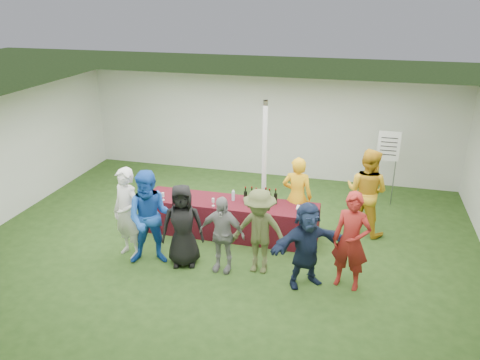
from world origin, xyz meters
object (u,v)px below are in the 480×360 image
(serving_table, at_px, (231,218))
(dump_bucket, at_px, (309,211))
(staff_back, at_px, (367,192))
(customer_5, at_px, (307,245))
(customer_1, at_px, (151,218))
(customer_2, at_px, (183,226))
(customer_0, at_px, (127,213))
(staff_pourer, at_px, (297,197))
(wine_list_sign, at_px, (388,152))
(customer_3, at_px, (222,234))
(customer_4, at_px, (259,232))
(customer_6, at_px, (351,241))

(serving_table, bearing_deg, dump_bucket, -7.66)
(staff_back, relative_size, customer_5, 1.20)
(staff_back, height_order, customer_1, staff_back)
(staff_back, bearing_deg, serving_table, 40.63)
(dump_bucket, bearing_deg, customer_2, -153.21)
(customer_0, bearing_deg, staff_pourer, 51.42)
(customer_2, bearing_deg, customer_0, 161.91)
(serving_table, height_order, dump_bucket, dump_bucket)
(wine_list_sign, bearing_deg, customer_5, -109.80)
(staff_pourer, height_order, customer_3, staff_pourer)
(wine_list_sign, distance_m, staff_pourer, 2.75)
(staff_back, xyz_separation_m, customer_4, (-1.81, -2.04, -0.12))
(dump_bucket, relative_size, customer_1, 0.13)
(staff_back, xyz_separation_m, customer_6, (-0.22, -2.10, -0.05))
(dump_bucket, relative_size, wine_list_sign, 0.13)
(customer_3, relative_size, customer_5, 0.94)
(staff_back, xyz_separation_m, customer_1, (-3.79, -2.23, -0.01))
(customer_3, xyz_separation_m, customer_5, (1.52, -0.07, 0.04))
(serving_table, bearing_deg, wine_list_sign, 37.79)
(serving_table, xyz_separation_m, customer_0, (-1.65, -1.29, 0.51))
(customer_1, bearing_deg, staff_pourer, 19.52)
(staff_pourer, relative_size, customer_1, 0.93)
(staff_pourer, relative_size, customer_3, 1.17)
(customer_0, bearing_deg, staff_back, 48.15)
(dump_bucket, xyz_separation_m, customer_6, (0.82, -1.05, 0.03))
(customer_2, distance_m, customer_5, 2.27)
(customer_5, distance_m, customer_6, 0.74)
(dump_bucket, distance_m, customer_4, 1.25)
(customer_0, distance_m, customer_3, 1.87)
(staff_back, distance_m, customer_5, 2.43)
(staff_back, height_order, customer_0, staff_back)
(customer_1, bearing_deg, customer_0, 151.27)
(customer_4, bearing_deg, wine_list_sign, 62.00)
(staff_pourer, height_order, staff_back, staff_back)
(customer_0, distance_m, customer_1, 0.55)
(customer_0, xyz_separation_m, customer_6, (4.10, 0.02, -0.02))
(wine_list_sign, height_order, customer_3, wine_list_sign)
(staff_back, height_order, customer_5, staff_back)
(wine_list_sign, relative_size, staff_back, 0.98)
(serving_table, height_order, customer_3, customer_3)
(customer_2, relative_size, customer_6, 0.91)
(customer_3, distance_m, customer_5, 1.52)
(dump_bucket, bearing_deg, staff_pourer, 118.81)
(serving_table, xyz_separation_m, customer_2, (-0.53, -1.31, 0.42))
(customer_0, relative_size, customer_1, 0.98)
(staff_back, bearing_deg, customer_0, 49.50)
(wine_list_sign, relative_size, customer_4, 1.12)
(dump_bucket, height_order, staff_pourer, staff_pourer)
(staff_back, xyz_separation_m, customer_3, (-2.47, -2.16, -0.20))
(customer_2, relative_size, customer_5, 1.03)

